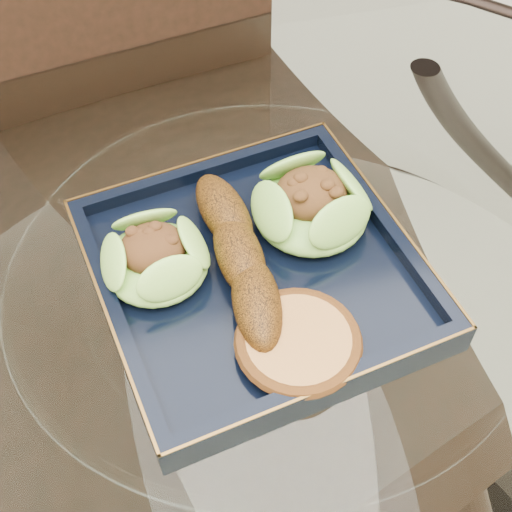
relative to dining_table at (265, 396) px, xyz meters
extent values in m
cylinder|color=white|center=(0.00, 0.00, 0.16)|extent=(1.10, 1.10, 0.01)
torus|color=black|center=(0.00, 0.00, 0.16)|extent=(1.13, 1.13, 0.02)
cylinder|color=black|center=(0.28, 0.28, -0.22)|extent=(0.04, 0.04, 0.75)
cylinder|color=black|center=(-0.28, 0.28, -0.22)|extent=(0.04, 0.04, 0.75)
cube|color=black|center=(-0.03, 0.24, -0.15)|extent=(0.45, 0.45, 0.04)
cube|color=black|center=(-0.05, 0.42, 0.10)|extent=(0.38, 0.08, 0.44)
cylinder|color=black|center=(0.17, 0.10, -0.38)|extent=(0.03, 0.03, 0.43)
cylinder|color=black|center=(-0.22, 0.39, -0.38)|extent=(0.03, 0.03, 0.43)
cylinder|color=black|center=(0.12, 0.44, -0.38)|extent=(0.03, 0.03, 0.43)
cube|color=black|center=(0.00, 0.03, 0.17)|extent=(0.30, 0.30, 0.02)
ellipsoid|color=#60A830|center=(-0.08, 0.05, 0.20)|extent=(0.12, 0.12, 0.03)
ellipsoid|color=#569E2E|center=(0.06, 0.07, 0.20)|extent=(0.12, 0.12, 0.04)
ellipsoid|color=#593009|center=(-0.01, 0.04, 0.20)|extent=(0.04, 0.19, 0.04)
cylinder|color=#C18340|center=(0.01, -0.06, 0.19)|extent=(0.11, 0.11, 0.02)
camera|label=1|loc=(-0.11, -0.33, 0.68)|focal=50.00mm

